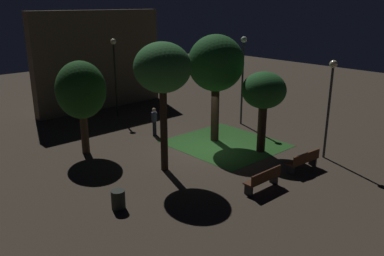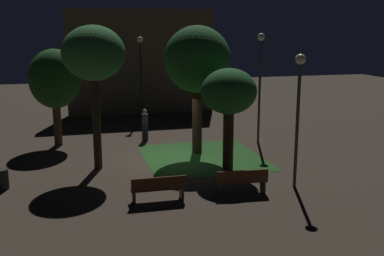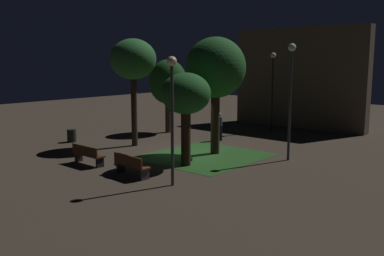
% 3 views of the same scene
% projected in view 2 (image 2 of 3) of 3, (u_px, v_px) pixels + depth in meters
% --- Properties ---
extents(ground_plane, '(60.00, 60.00, 0.00)m').
position_uv_depth(ground_plane, '(171.00, 159.00, 20.32)').
color(ground_plane, '#3D3328').
extents(grass_lawn, '(5.04, 5.49, 0.01)m').
position_uv_depth(grass_lawn, '(202.00, 157.00, 20.55)').
color(grass_lawn, '#23511E').
rests_on(grass_lawn, ground).
extents(bench_by_lamp, '(1.80, 0.50, 0.88)m').
position_uv_depth(bench_by_lamp, '(158.00, 188.00, 15.27)').
color(bench_by_lamp, '#422314').
rests_on(bench_by_lamp, ground).
extents(bench_corner, '(1.83, 0.62, 0.88)m').
position_uv_depth(bench_corner, '(241.00, 180.00, 15.98)').
color(bench_corner, '#512D19').
rests_on(bench_corner, ground).
extents(tree_back_right, '(2.45, 2.45, 5.71)m').
position_uv_depth(tree_back_right, '(93.00, 55.00, 18.01)').
color(tree_back_right, '#2D2116').
rests_on(tree_back_right, ground).
extents(tree_near_wall, '(2.40, 2.40, 4.63)m').
position_uv_depth(tree_near_wall, '(55.00, 80.00, 21.96)').
color(tree_near_wall, '#423021').
rests_on(tree_near_wall, ground).
extents(tree_lawn_side, '(2.92, 2.92, 5.70)m').
position_uv_depth(tree_lawn_side, '(197.00, 61.00, 20.42)').
color(tree_lawn_side, '#2D2116').
rests_on(tree_lawn_side, ground).
extents(tree_left_canopy, '(2.17, 2.17, 4.07)m').
position_uv_depth(tree_left_canopy, '(229.00, 94.00, 18.17)').
color(tree_left_canopy, '#2D2116').
rests_on(tree_left_canopy, ground).
extents(lamp_post_path_center, '(0.36, 0.36, 5.33)m').
position_uv_depth(lamp_post_path_center, '(260.00, 71.00, 22.44)').
color(lamp_post_path_center, '#333338').
rests_on(lamp_post_path_center, ground).
extents(lamp_post_plaza_west, '(0.36, 0.36, 4.73)m').
position_uv_depth(lamp_post_plaza_west, '(299.00, 99.00, 16.12)').
color(lamp_post_plaza_west, '#333338').
rests_on(lamp_post_plaza_west, ground).
extents(lamp_post_plaza_east, '(0.36, 0.36, 5.05)m').
position_uv_depth(lamp_post_plaza_east, '(141.00, 65.00, 27.53)').
color(lamp_post_plaza_east, black).
rests_on(lamp_post_plaza_east, ground).
extents(trash_bin, '(0.51, 0.51, 0.73)m').
position_uv_depth(trash_bin, '(1.00, 179.00, 16.49)').
color(trash_bin, black).
rests_on(trash_bin, ground).
extents(pedestrian, '(0.33, 0.34, 1.61)m').
position_uv_depth(pedestrian, '(145.00, 124.00, 23.38)').
color(pedestrian, black).
rests_on(pedestrian, ground).
extents(building_wall_backdrop, '(9.48, 0.80, 6.74)m').
position_uv_depth(building_wall_backdrop, '(141.00, 62.00, 30.18)').
color(building_wall_backdrop, brown).
rests_on(building_wall_backdrop, ground).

